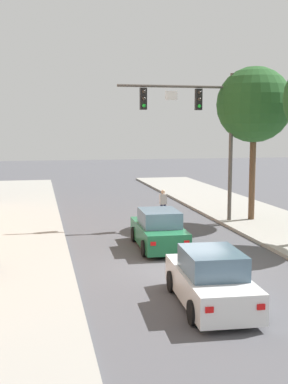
% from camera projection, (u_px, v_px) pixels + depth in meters
% --- Properties ---
extents(ground_plane, '(120.00, 120.00, 0.00)m').
position_uv_depth(ground_plane, '(186.00, 266.00, 17.90)').
color(ground_plane, '#4C4C51').
extents(traffic_signal_mast, '(5.97, 0.38, 7.50)m').
position_uv_depth(traffic_signal_mast, '(200.00, 120.00, 25.14)').
color(traffic_signal_mast, '#514C47').
rests_on(traffic_signal_mast, sidewalk_right).
extents(car_lead_green, '(1.94, 4.29, 1.60)m').
position_uv_depth(car_lead_green, '(159.00, 231.00, 20.59)').
color(car_lead_green, '#1E663D').
rests_on(car_lead_green, ground).
extents(car_following_white, '(2.01, 4.32, 1.60)m').
position_uv_depth(car_following_white, '(211.00, 280.00, 13.89)').
color(car_following_white, silver).
rests_on(car_following_white, ground).
extents(pedestrian_crossing_road, '(0.36, 0.22, 1.64)m').
position_uv_depth(pedestrian_crossing_road, '(163.00, 203.00, 26.84)').
color(pedestrian_crossing_road, '#232847').
rests_on(pedestrian_crossing_road, ground).
extents(street_tree_second, '(3.87, 3.87, 7.88)m').
position_uv_depth(street_tree_second, '(254.00, 105.00, 25.61)').
color(street_tree_second, brown).
rests_on(street_tree_second, sidewalk_right).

